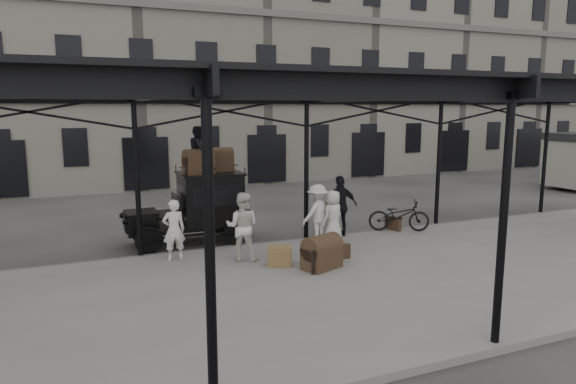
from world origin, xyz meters
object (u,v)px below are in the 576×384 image
taxi (200,204)px  porter_left (174,230)px  porter_official (340,206)px  bicycle (399,215)px  steamer_trunk_platform (322,254)px  steamer_trunk_roof_near (198,164)px

taxi → porter_left: taxi is taller
porter_left → porter_official: size_ratio=0.85×
bicycle → steamer_trunk_platform: bearing=149.1°
taxi → bicycle: bearing=-15.0°
taxi → steamer_trunk_roof_near: size_ratio=4.25×
porter_official → steamer_trunk_roof_near: 4.57m
steamer_trunk_platform → porter_left: bearing=124.5°
taxi → porter_official: 4.36m
steamer_trunk_roof_near → taxi: bearing=62.2°
taxi → steamer_trunk_roof_near: 1.32m
porter_left → steamer_trunk_roof_near: size_ratio=1.90×
taxi → porter_left: 2.38m
taxi → steamer_trunk_platform: 4.76m
steamer_trunk_platform → bicycle: bearing=10.3°
steamer_trunk_roof_near → steamer_trunk_platform: size_ratio=0.88×
porter_left → steamer_trunk_roof_near: (1.12, 1.79, 1.53)m
porter_left → steamer_trunk_platform: size_ratio=1.67×
porter_left → steamer_trunk_roof_near: steamer_trunk_roof_near is taller
bicycle → porter_official: bearing=111.8°
porter_left → porter_official: (5.30, 0.57, 0.14)m
porter_left → bicycle: porter_left is taller
taxi → steamer_trunk_platform: size_ratio=3.73×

